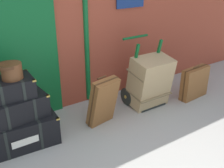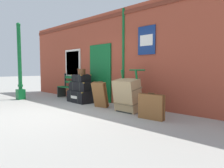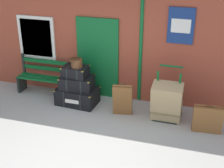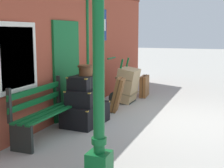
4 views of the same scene
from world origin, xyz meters
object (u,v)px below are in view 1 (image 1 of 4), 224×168
object	(u,v)px
steamer_trunk_middle	(15,107)
suitcase_slate	(194,83)
steamer_trunk_base	(19,130)
suitcase_cream	(103,102)
round_hatbox	(11,70)
steamer_trunk_top	(10,88)
large_brown_trunk	(150,82)
porters_trolley	(143,88)

from	to	relation	value
steamer_trunk_middle	suitcase_slate	distance (m)	3.24
steamer_trunk_base	suitcase_cream	bearing A→B (deg)	-11.09
round_hatbox	suitcase_cream	xyz separation A→B (m)	(1.23, -0.24, -0.72)
steamer_trunk_base	steamer_trunk_top	world-z (taller)	steamer_trunk_top
steamer_trunk_top	suitcase_cream	distance (m)	1.39
round_hatbox	large_brown_trunk	world-z (taller)	round_hatbox
steamer_trunk_middle	large_brown_trunk	xyz separation A→B (m)	(2.27, -0.18, -0.11)
steamer_trunk_top	porters_trolley	xyz separation A→B (m)	(2.30, -0.01, -0.60)
steamer_trunk_top	steamer_trunk_base	bearing A→B (deg)	-35.56
large_brown_trunk	porters_trolley	bearing A→B (deg)	90.00
round_hatbox	large_brown_trunk	size ratio (longest dim) A/B	0.34
steamer_trunk_base	suitcase_slate	size ratio (longest dim) A/B	1.63
steamer_trunk_top	suitcase_cream	xyz separation A→B (m)	(1.28, -0.27, -0.47)
steamer_trunk_middle	suitcase_slate	world-z (taller)	steamer_trunk_middle
round_hatbox	porters_trolley	xyz separation A→B (m)	(2.25, 0.02, -0.85)
porters_trolley	suitcase_cream	bearing A→B (deg)	-165.65
suitcase_cream	steamer_trunk_base	bearing A→B (deg)	168.91
steamer_trunk_middle	suitcase_slate	bearing A→B (deg)	-7.25
steamer_trunk_middle	suitcase_cream	xyz separation A→B (m)	(1.25, -0.26, -0.18)
steamer_trunk_top	suitcase_slate	xyz separation A→B (m)	(3.23, -0.41, -0.57)
steamer_trunk_base	steamer_trunk_top	xyz separation A→B (m)	(-0.03, 0.02, 0.66)
large_brown_trunk	suitcase_slate	bearing A→B (deg)	-13.88
suitcase_cream	large_brown_trunk	bearing A→B (deg)	4.77
steamer_trunk_middle	porters_trolley	distance (m)	2.29
steamer_trunk_middle	steamer_trunk_top	world-z (taller)	steamer_trunk_top
steamer_trunk_top	porters_trolley	distance (m)	2.38
round_hatbox	suitcase_slate	bearing A→B (deg)	-6.93
large_brown_trunk	suitcase_slate	xyz separation A→B (m)	(0.93, -0.23, -0.17)
steamer_trunk_top	large_brown_trunk	bearing A→B (deg)	-4.51
steamer_trunk_middle	large_brown_trunk	world-z (taller)	large_brown_trunk
round_hatbox	large_brown_trunk	bearing A→B (deg)	-4.01
round_hatbox	suitcase_slate	xyz separation A→B (m)	(3.18, -0.39, -0.82)
round_hatbox	suitcase_cream	distance (m)	1.45
porters_trolley	large_brown_trunk	distance (m)	0.27
steamer_trunk_base	porters_trolley	world-z (taller)	porters_trolley
steamer_trunk_middle	large_brown_trunk	size ratio (longest dim) A/B	0.90
round_hatbox	suitcase_cream	size ratio (longest dim) A/B	0.39
steamer_trunk_base	large_brown_trunk	size ratio (longest dim) A/B	1.12
porters_trolley	steamer_trunk_base	bearing A→B (deg)	-179.58
porters_trolley	large_brown_trunk	xyz separation A→B (m)	(-0.00, -0.18, 0.20)
steamer_trunk_middle	round_hatbox	size ratio (longest dim) A/B	2.67
steamer_trunk_base	round_hatbox	bearing A→B (deg)	-5.34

